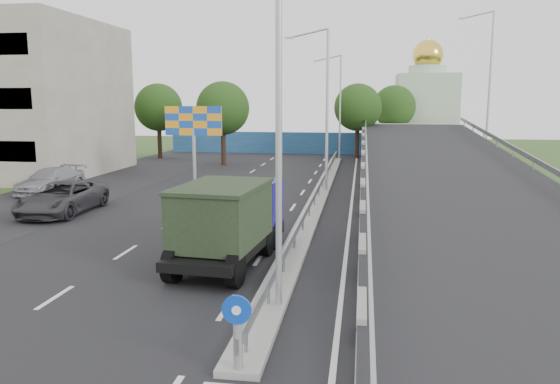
% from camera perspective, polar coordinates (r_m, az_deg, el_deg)
% --- Properties ---
extents(road_surface, '(26.00, 90.00, 0.04)m').
position_cam_1_polar(road_surface, '(29.55, -2.36, -1.93)').
color(road_surface, black).
rests_on(road_surface, ground).
extents(parking_strip, '(8.00, 90.00, 0.05)m').
position_cam_1_polar(parking_strip, '(34.43, -24.13, -1.12)').
color(parking_strip, black).
rests_on(parking_strip, ground).
extents(median, '(1.00, 44.00, 0.20)m').
position_cam_1_polar(median, '(33.04, 4.07, -0.55)').
color(median, gray).
rests_on(median, ground).
extents(overpass_ramp, '(10.00, 50.00, 3.50)m').
position_cam_1_polar(overpass_ramp, '(33.07, 17.18, 1.95)').
color(overpass_ramp, gray).
rests_on(overpass_ramp, ground).
extents(median_guardrail, '(0.09, 44.00, 0.71)m').
position_cam_1_polar(median_guardrail, '(32.93, 4.09, 0.56)').
color(median_guardrail, gray).
rests_on(median_guardrail, median).
extents(sign_bollard, '(0.64, 0.23, 1.67)m').
position_cam_1_polar(sign_bollard, '(11.92, -4.46, -14.39)').
color(sign_bollard, black).
rests_on(sign_bollard, median).
extents(lamp_post_near, '(2.74, 0.18, 10.08)m').
position_cam_1_polar(lamp_post_near, '(14.63, -0.88, 9.32)').
color(lamp_post_near, '#B2B5B7').
rests_on(lamp_post_near, median).
extents(lamp_post_mid, '(2.74, 0.18, 10.08)m').
position_cam_1_polar(lamp_post_mid, '(34.52, 4.64, 9.40)').
color(lamp_post_mid, '#B2B5B7').
rests_on(lamp_post_mid, median).
extents(lamp_post_far, '(2.74, 0.18, 10.08)m').
position_cam_1_polar(lamp_post_far, '(54.49, 6.11, 9.41)').
color(lamp_post_far, '#B2B5B7').
rests_on(lamp_post_far, median).
extents(blue_wall, '(30.00, 0.50, 2.40)m').
position_cam_1_polar(blue_wall, '(60.96, 2.41, 5.12)').
color(blue_wall, navy).
rests_on(blue_wall, ground).
extents(church, '(7.00, 7.00, 13.80)m').
position_cam_1_polar(church, '(68.85, 14.98, 8.74)').
color(church, '#B2CCAD').
rests_on(church, ground).
extents(billboard, '(4.00, 0.24, 5.50)m').
position_cam_1_polar(billboard, '(38.24, -9.03, 6.89)').
color(billboard, '#B2B5B7').
rests_on(billboard, ground).
extents(tree_left_mid, '(4.80, 4.80, 7.60)m').
position_cam_1_polar(tree_left_mid, '(50.03, -5.99, 8.68)').
color(tree_left_mid, black).
rests_on(tree_left_mid, ground).
extents(tree_median_far, '(4.80, 4.80, 7.60)m').
position_cam_1_polar(tree_median_far, '(56.44, 8.13, 8.73)').
color(tree_median_far, black).
rests_on(tree_median_far, ground).
extents(tree_left_far, '(4.80, 4.80, 7.60)m').
position_cam_1_polar(tree_left_far, '(57.24, -12.59, 8.61)').
color(tree_left_far, black).
rests_on(tree_left_far, ground).
extents(tree_ramp_far, '(4.80, 4.80, 7.60)m').
position_cam_1_polar(tree_ramp_far, '(63.53, 11.84, 8.70)').
color(tree_ramp_far, black).
rests_on(tree_ramp_far, ground).
extents(dump_truck, '(3.13, 7.03, 3.01)m').
position_cam_1_polar(dump_truck, '(19.93, -5.24, -2.67)').
color(dump_truck, black).
rests_on(dump_truck, ground).
extents(parked_car_c, '(2.90, 6.08, 1.68)m').
position_cam_1_polar(parked_car_c, '(30.74, -21.81, -0.57)').
color(parked_car_c, '#343439').
rests_on(parked_car_c, ground).
extents(parked_car_d, '(2.68, 5.63, 1.58)m').
position_cam_1_polar(parked_car_d, '(38.01, -22.86, 1.10)').
color(parked_car_d, '#9999A1').
rests_on(parked_car_d, ground).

